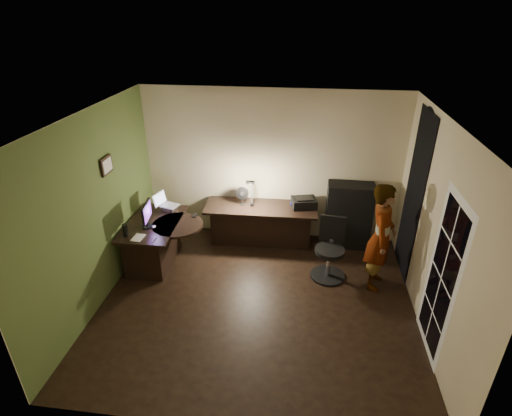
# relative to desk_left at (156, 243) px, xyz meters

# --- Properties ---
(floor) EXTENTS (4.50, 4.00, 0.01)m
(floor) POSITION_rel_desk_left_xyz_m (1.79, -0.79, -0.39)
(floor) COLOR black
(floor) RESTS_ON ground
(ceiling) EXTENTS (4.50, 4.00, 0.01)m
(ceiling) POSITION_rel_desk_left_xyz_m (1.79, -0.79, 2.32)
(ceiling) COLOR silver
(ceiling) RESTS_ON floor
(wall_back) EXTENTS (4.50, 0.01, 2.70)m
(wall_back) POSITION_rel_desk_left_xyz_m (1.79, 1.21, 0.97)
(wall_back) COLOR #C9BA92
(wall_back) RESTS_ON floor
(wall_front) EXTENTS (4.50, 0.01, 2.70)m
(wall_front) POSITION_rel_desk_left_xyz_m (1.79, -2.80, 0.97)
(wall_front) COLOR #C9BA92
(wall_front) RESTS_ON floor
(wall_left) EXTENTS (0.01, 4.00, 2.70)m
(wall_left) POSITION_rel_desk_left_xyz_m (-0.47, -0.79, 0.97)
(wall_left) COLOR #C9BA92
(wall_left) RESTS_ON floor
(wall_right) EXTENTS (0.01, 4.00, 2.70)m
(wall_right) POSITION_rel_desk_left_xyz_m (4.04, -0.79, 0.97)
(wall_right) COLOR #C9BA92
(wall_right) RESTS_ON floor
(green_wall_overlay) EXTENTS (0.00, 4.00, 2.70)m
(green_wall_overlay) POSITION_rel_desk_left_xyz_m (-0.45, -0.79, 0.97)
(green_wall_overlay) COLOR #495D2A
(green_wall_overlay) RESTS_ON floor
(arched_doorway) EXTENTS (0.01, 0.90, 2.60)m
(arched_doorway) POSITION_rel_desk_left_xyz_m (4.03, 0.36, 0.92)
(arched_doorway) COLOR black
(arched_doorway) RESTS_ON floor
(french_door) EXTENTS (0.02, 0.92, 2.10)m
(french_door) POSITION_rel_desk_left_xyz_m (4.02, -1.34, 0.67)
(french_door) COLOR white
(french_door) RESTS_ON floor
(framed_picture) EXTENTS (0.04, 0.30, 0.25)m
(framed_picture) POSITION_rel_desk_left_xyz_m (-0.43, -0.34, 1.47)
(framed_picture) COLOR black
(framed_picture) RESTS_ON wall_left
(desk_left) EXTENTS (0.84, 1.33, 0.76)m
(desk_left) POSITION_rel_desk_left_xyz_m (0.00, 0.00, 0.00)
(desk_left) COLOR black
(desk_left) RESTS_ON floor
(desk_right) EXTENTS (1.97, 0.72, 0.73)m
(desk_right) POSITION_rel_desk_left_xyz_m (1.65, 0.84, -0.01)
(desk_right) COLOR black
(desk_right) RESTS_ON floor
(cabinet) EXTENTS (0.79, 0.40, 1.18)m
(cabinet) POSITION_rel_desk_left_xyz_m (3.18, 0.98, 0.21)
(cabinet) COLOR black
(cabinet) RESTS_ON floor
(laptop_stand) EXTENTS (0.24, 0.22, 0.09)m
(laptop_stand) POSITION_rel_desk_left_xyz_m (0.13, 0.44, 0.43)
(laptop_stand) COLOR silver
(laptop_stand) RESTS_ON desk_left
(laptop) EXTENTS (0.41, 0.39, 0.23)m
(laptop) POSITION_rel_desk_left_xyz_m (0.13, 0.44, 0.58)
(laptop) COLOR silver
(laptop) RESTS_ON laptop_stand
(monitor) EXTENTS (0.14, 0.45, 0.29)m
(monitor) POSITION_rel_desk_left_xyz_m (-0.04, -0.15, 0.53)
(monitor) COLOR black
(monitor) RESTS_ON desk_left
(mouse) EXTENTS (0.07, 0.09, 0.03)m
(mouse) POSITION_rel_desk_left_xyz_m (0.08, -0.17, 0.40)
(mouse) COLOR silver
(mouse) RESTS_ON desk_left
(phone) EXTENTS (0.08, 0.14, 0.01)m
(phone) POSITION_rel_desk_left_xyz_m (0.61, 0.31, 0.39)
(phone) COLOR black
(phone) RESTS_ON desk_left
(pen) EXTENTS (0.02, 0.14, 0.01)m
(pen) POSITION_rel_desk_left_xyz_m (0.22, -0.53, 0.39)
(pen) COLOR black
(pen) RESTS_ON desk_left
(speaker) EXTENTS (0.09, 0.09, 0.20)m
(speaker) POSITION_rel_desk_left_xyz_m (-0.25, -0.46, 0.49)
(speaker) COLOR black
(speaker) RESTS_ON desk_left
(notepad) EXTENTS (0.17, 0.23, 0.01)m
(notepad) POSITION_rel_desk_left_xyz_m (-0.04, -0.50, 0.39)
(notepad) COLOR silver
(notepad) RESTS_ON desk_left
(desk_fan) EXTENTS (0.23, 0.13, 0.34)m
(desk_fan) POSITION_rel_desk_left_xyz_m (1.32, 0.88, 0.51)
(desk_fan) COLOR black
(desk_fan) RESTS_ON desk_right
(headphones) EXTENTS (0.18, 0.08, 0.08)m
(headphones) POSITION_rel_desk_left_xyz_m (2.24, 0.98, 0.38)
(headphones) COLOR #1B2B96
(headphones) RESTS_ON desk_right
(printer) EXTENTS (0.48, 0.41, 0.18)m
(printer) POSITION_rel_desk_left_xyz_m (2.39, 0.93, 0.43)
(printer) COLOR black
(printer) RESTS_ON desk_right
(desk_lamp) EXTENTS (0.22, 0.30, 0.59)m
(desk_lamp) POSITION_rel_desk_left_xyz_m (1.49, 0.85, 0.64)
(desk_lamp) COLOR black
(desk_lamp) RESTS_ON desk_right
(office_chair) EXTENTS (0.61, 0.61, 0.98)m
(office_chair) POSITION_rel_desk_left_xyz_m (2.83, -0.04, 0.11)
(office_chair) COLOR black
(office_chair) RESTS_ON floor
(person) EXTENTS (0.52, 0.67, 1.69)m
(person) POSITION_rel_desk_left_xyz_m (3.54, -0.14, 0.46)
(person) COLOR #D8A88C
(person) RESTS_ON floor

